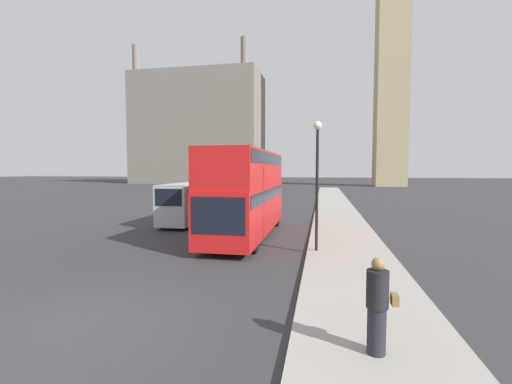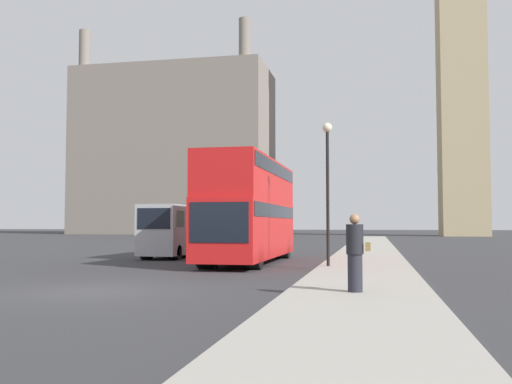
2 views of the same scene
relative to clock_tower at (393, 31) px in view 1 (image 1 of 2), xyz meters
name	(u,v)px [view 1 (image 1 of 2)]	position (x,y,z in m)	size (l,w,h in m)	color
ground_plane	(66,329)	(-19.41, -70.55, -32.18)	(300.00, 300.00, 0.00)	#333335
sidewalk_strip	(381,357)	(-12.69, -70.55, -32.11)	(3.44, 120.00, 0.15)	#9E998E
clock_tower	(393,31)	(0.00, 0.00, 0.00)	(6.70, 6.87, 62.73)	tan
building_block_distant	(199,129)	(-45.85, 8.86, -18.11)	(32.45, 15.60, 34.21)	slate
red_double_decker_bus	(247,190)	(-17.75, -59.35, -29.68)	(2.50, 10.26, 4.50)	red
white_van	(188,202)	(-22.44, -56.15, -30.75)	(1.95, 5.79, 2.66)	#B2B7BC
pedestrian	(377,306)	(-12.78, -70.58, -31.13)	(0.56, 0.40, 1.81)	#23232D
street_lamp	(317,165)	(-14.03, -62.57, -28.45)	(0.36, 0.36, 5.41)	black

